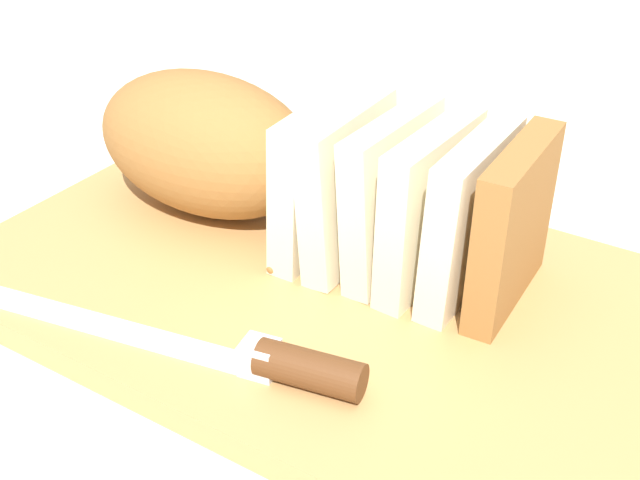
% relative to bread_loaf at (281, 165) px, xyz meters
% --- Properties ---
extents(ground_plane, '(3.00, 3.00, 0.00)m').
position_rel_bread_loaf_xyz_m(ground_plane, '(0.06, -0.04, -0.07)').
color(ground_plane, silver).
extents(cutting_board, '(0.47, 0.30, 0.02)m').
position_rel_bread_loaf_xyz_m(cutting_board, '(0.06, -0.04, -0.06)').
color(cutting_board, tan).
rests_on(cutting_board, ground_plane).
extents(bread_loaf, '(0.33, 0.11, 0.10)m').
position_rel_bread_loaf_xyz_m(bread_loaf, '(0.00, 0.00, 0.00)').
color(bread_loaf, '#996633').
rests_on(bread_loaf, cutting_board).
extents(bread_knife, '(0.30, 0.07, 0.02)m').
position_rel_bread_loaf_xyz_m(bread_knife, '(0.06, -0.14, -0.04)').
color(bread_knife, silver).
rests_on(bread_knife, cutting_board).
extents(crumb_near_knife, '(0.01, 0.01, 0.01)m').
position_rel_bread_loaf_xyz_m(crumb_near_knife, '(0.02, -0.05, -0.05)').
color(crumb_near_knife, '#996633').
rests_on(crumb_near_knife, cutting_board).
extents(crumb_near_loaf, '(0.01, 0.01, 0.01)m').
position_rel_bread_loaf_xyz_m(crumb_near_loaf, '(0.11, 0.00, -0.05)').
color(crumb_near_loaf, '#996633').
rests_on(crumb_near_loaf, cutting_board).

